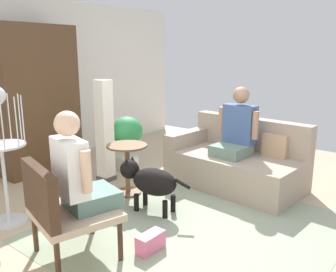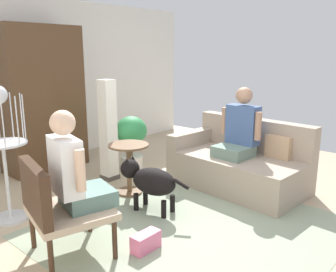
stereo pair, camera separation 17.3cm
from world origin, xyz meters
name	(u,v)px [view 2 (the right image)]	position (x,y,z in m)	size (l,w,h in m)	color
ground_plane	(183,216)	(0.00, 0.00, 0.00)	(7.31, 7.31, 0.00)	tan
back_wall	(30,82)	(0.00, 3.02, 1.27)	(6.69, 0.12, 2.53)	silver
area_rug	(191,229)	(-0.16, -0.24, 0.00)	(2.62, 2.54, 0.01)	gray
couch	(238,164)	(1.18, 0.03, 0.30)	(1.05, 1.74, 0.86)	gray
armchair	(55,204)	(-1.30, 0.30, 0.49)	(0.78, 0.81, 0.85)	#382316
person_on_couch	(240,130)	(1.13, 0.01, 0.76)	(0.50, 0.57, 0.86)	slate
person_on_armchair	(73,171)	(-1.15, 0.26, 0.75)	(0.56, 0.55, 0.84)	slate
round_end_table	(129,163)	(0.08, 0.91, 0.39)	(0.49, 0.49, 0.63)	brown
dog	(150,180)	(-0.11, 0.38, 0.35)	(0.38, 0.86, 0.57)	black
bird_cage_stand	(3,145)	(-1.24, 1.32, 0.81)	(0.47, 0.47, 1.40)	silver
potted_plant	(131,137)	(0.74, 1.58, 0.49)	(0.46, 0.46, 0.80)	beige
column_lamp	(108,131)	(0.25, 1.49, 0.67)	(0.20, 0.20, 1.36)	#4C4742
armoire_cabinet	(41,99)	(-0.06, 2.61, 1.04)	(1.15, 0.56, 2.08)	#4C331E
handbag	(146,242)	(-0.74, -0.17, 0.08)	(0.27, 0.13, 0.17)	#D8668C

